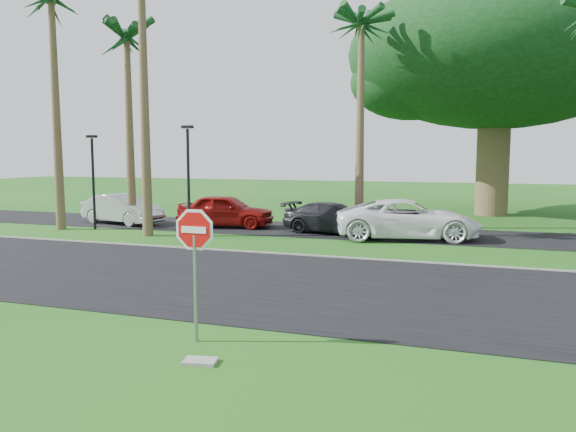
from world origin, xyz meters
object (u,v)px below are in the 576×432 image
(stop_sign_near, at_px, (195,247))
(car_silver, at_px, (122,209))
(car_red, at_px, (226,211))
(car_dark, at_px, (334,218))
(car_minivan, at_px, (408,220))

(stop_sign_near, relative_size, car_silver, 0.59)
(car_red, bearing_deg, stop_sign_near, -163.29)
(car_dark, xyz_separation_m, car_minivan, (3.27, -0.63, 0.14))
(car_red, distance_m, car_dark, 5.43)
(car_silver, distance_m, car_dark, 10.85)
(car_silver, bearing_deg, car_red, -71.42)
(car_silver, xyz_separation_m, car_minivan, (14.12, -0.48, 0.07))
(car_silver, relative_size, car_red, 0.97)
(car_red, relative_size, car_minivan, 0.79)
(car_silver, height_order, car_dark, car_silver)
(stop_sign_near, height_order, car_red, stop_sign_near)
(stop_sign_near, height_order, car_dark, stop_sign_near)
(stop_sign_near, height_order, car_silver, stop_sign_near)
(car_silver, height_order, car_minivan, car_minivan)
(car_dark, relative_size, car_minivan, 0.79)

